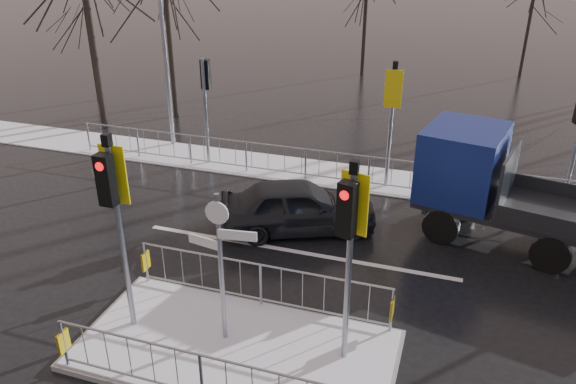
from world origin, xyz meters
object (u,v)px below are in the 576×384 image
(car_far_lane, at_px, (298,206))
(street_lamp_left, at_px, (163,18))
(flatbed_truck, at_px, (495,183))
(traffic_island, at_px, (235,336))

(car_far_lane, distance_m, street_lamp_left, 8.56)
(car_far_lane, bearing_deg, flatbed_truck, -99.19)
(car_far_lane, xyz_separation_m, street_lamp_left, (-6.14, 4.61, 3.80))
(car_far_lane, relative_size, street_lamp_left, 0.50)
(car_far_lane, bearing_deg, traffic_island, 159.60)
(flatbed_truck, bearing_deg, street_lamp_left, 162.80)
(street_lamp_left, bearing_deg, car_far_lane, -36.87)
(street_lamp_left, bearing_deg, traffic_island, -55.93)
(car_far_lane, height_order, flatbed_truck, flatbed_truck)
(traffic_island, height_order, car_far_lane, traffic_island)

